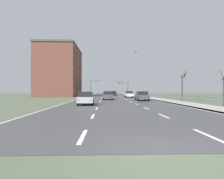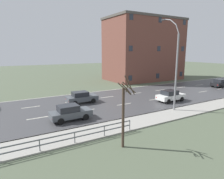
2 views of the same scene
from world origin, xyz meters
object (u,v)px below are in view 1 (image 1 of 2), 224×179
(car_near_left, at_px, (114,93))
(traffic_signal_left, at_px, (93,85))
(street_lamp_distant, at_px, (128,82))
(traffic_signal_right, at_px, (124,85))
(car_distant, at_px, (142,96))
(street_lamp_midground, at_px, (145,75))
(car_near_right, at_px, (86,98))
(brick_building, at_px, (60,72))
(car_far_right, at_px, (129,94))
(car_far_left, at_px, (108,95))

(car_near_left, bearing_deg, traffic_signal_left, 114.04)
(street_lamp_distant, xyz_separation_m, traffic_signal_right, (-0.98, 4.80, -1.32))
(car_distant, bearing_deg, street_lamp_midground, 75.64)
(street_lamp_distant, relative_size, car_near_left, 2.63)
(traffic_signal_right, height_order, traffic_signal_left, traffic_signal_left)
(car_near_right, height_order, brick_building, brick_building)
(car_near_left, distance_m, car_distant, 31.35)
(traffic_signal_left, xyz_separation_m, car_near_left, (8.09, -18.35, -3.39))
(car_near_left, relative_size, car_distant, 1.00)
(car_far_right, distance_m, car_far_left, 12.22)
(car_far_left, bearing_deg, car_far_right, 65.09)
(street_lamp_midground, height_order, brick_building, brick_building)
(car_distant, bearing_deg, car_far_left, 148.41)
(car_near_left, distance_m, car_near_right, 40.44)
(car_far_left, bearing_deg, traffic_signal_left, 98.01)
(traffic_signal_left, xyz_separation_m, brick_building, (-7.92, -24.60, 3.05))
(car_far_left, bearing_deg, traffic_signal_right, 81.19)
(car_far_right, distance_m, brick_building, 22.71)
(street_lamp_midground, relative_size, car_far_right, 2.58)
(car_near_left, bearing_deg, car_near_right, -96.77)
(traffic_signal_left, bearing_deg, car_near_left, -66.22)
(car_far_left, bearing_deg, street_lamp_distant, 78.73)
(street_lamp_midground, relative_size, car_near_left, 2.57)
(car_far_left, relative_size, brick_building, 0.23)
(traffic_signal_right, relative_size, car_near_left, 1.38)
(street_lamp_distant, xyz_separation_m, car_far_right, (-3.21, -28.94, -4.45))
(traffic_signal_right, height_order, car_near_left, traffic_signal_right)
(car_distant, xyz_separation_m, car_far_right, (-0.35, 14.44, 0.00))
(traffic_signal_left, distance_m, car_near_right, 58.67)
(street_lamp_distant, height_order, car_far_right, street_lamp_distant)
(traffic_signal_right, bearing_deg, street_lamp_distant, -78.49)
(street_lamp_distant, bearing_deg, traffic_signal_right, 101.51)
(street_lamp_distant, distance_m, car_near_left, 14.44)
(traffic_signal_right, height_order, brick_building, brick_building)
(street_lamp_distant, bearing_deg, car_distant, -93.77)
(street_lamp_distant, distance_m, traffic_signal_left, 15.68)
(traffic_signal_left, height_order, car_distant, traffic_signal_left)
(traffic_signal_left, xyz_separation_m, car_far_right, (11.17, -35.08, -3.39))
(street_lamp_midground, height_order, car_far_right, street_lamp_midground)
(car_near_right, height_order, car_far_left, same)
(street_lamp_midground, xyz_separation_m, car_near_right, (-11.25, -20.46, -4.34))
(street_lamp_distant, height_order, traffic_signal_left, street_lamp_distant)
(car_far_left, bearing_deg, brick_building, 123.44)
(street_lamp_distant, relative_size, car_distant, 2.63)
(car_near_right, height_order, car_far_right, same)
(car_near_right, xyz_separation_m, car_far_left, (2.74, 12.39, 0.00))
(street_lamp_midground, xyz_separation_m, street_lamp_distant, (-0.00, 31.88, 0.11))
(traffic_signal_left, height_order, car_near_left, traffic_signal_left)
(street_lamp_midground, relative_size, car_distant, 2.57)
(car_near_left, distance_m, car_far_left, 27.83)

